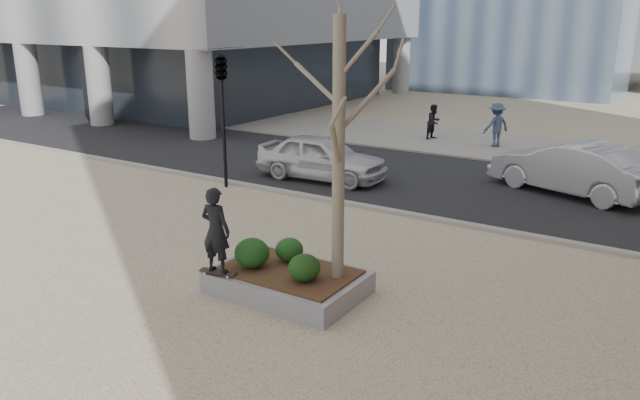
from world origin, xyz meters
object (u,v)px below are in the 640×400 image
Objects in this scene: skateboard at (218,273)px; skateboarder at (216,230)px; planter at (288,282)px; police_car at (322,157)px.

skateboard is 0.91m from skateboarder.
skateboarder is (-1.10, -0.88, 1.18)m from planter.
skateboard is 0.17× the size of police_car.
skateboarder is 0.38× the size of police_car.
planter is 1.71× the size of skateboarder.
skateboarder is at bearing -141.47° from planter.
police_car reaches higher than planter.
skateboard reaches higher than planter.
skateboarder is (0.00, 0.00, 0.91)m from skateboard.
skateboard is at bearing -141.47° from planter.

